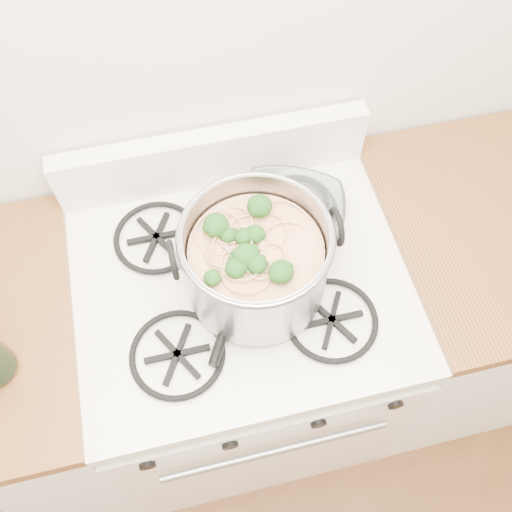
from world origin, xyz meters
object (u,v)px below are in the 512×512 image
at_px(stock_pot, 256,262).
at_px(spatula, 246,261).
at_px(gas_range, 245,353).
at_px(glass_bowl, 289,221).

distance_m(stock_pot, spatula, 0.10).
relative_size(gas_range, spatula, 2.98).
distance_m(gas_range, spatula, 0.50).
height_order(spatula, glass_bowl, glass_bowl).
bearing_deg(gas_range, spatula, 57.51).
relative_size(stock_pot, glass_bowl, 3.36).
bearing_deg(stock_pot, glass_bowl, 50.72).
height_order(gas_range, stock_pot, stock_pot).
relative_size(gas_range, glass_bowl, 9.05).
bearing_deg(gas_range, glass_bowl, 37.99).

